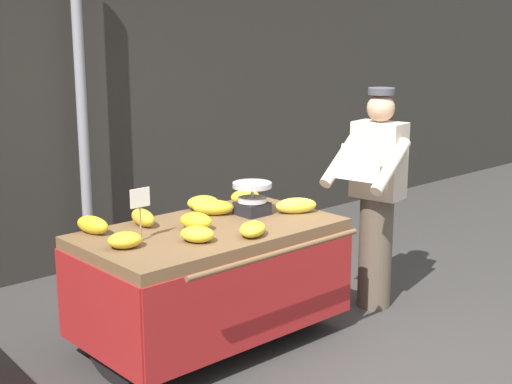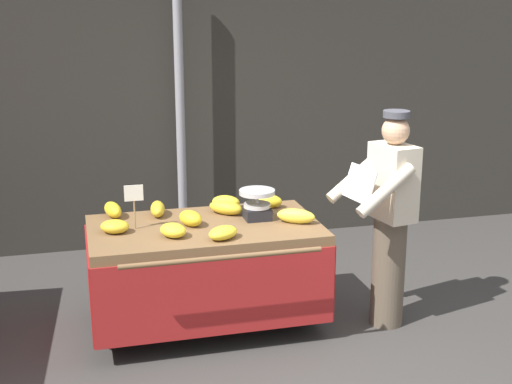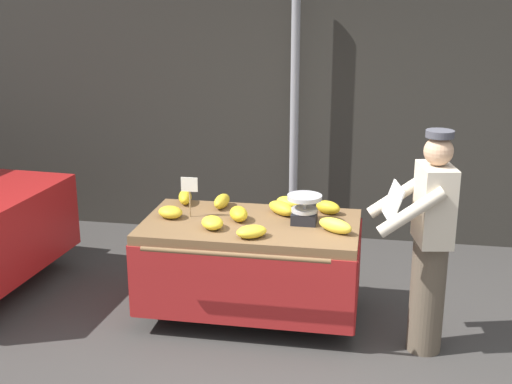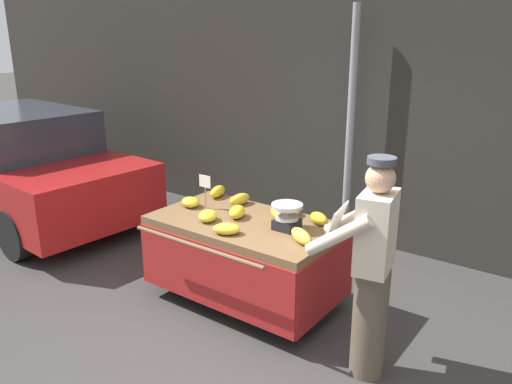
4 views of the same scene
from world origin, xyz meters
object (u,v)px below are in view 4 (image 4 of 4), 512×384
(banana_bunch_4, at_px, (218,192))
(banana_bunch_9, at_px, (279,213))
(banana_bunch_8, at_px, (319,219))
(weighing_scale, at_px, (287,217))
(banana_bunch_3, at_px, (291,209))
(banana_bunch_5, at_px, (240,199))
(vendor_person, at_px, (371,269))
(banana_cart, at_px, (245,243))
(banana_bunch_1, at_px, (301,236))
(banana_bunch_7, at_px, (237,212))
(price_sign, at_px, (205,184))
(banana_bunch_0, at_px, (208,216))
(parked_car, at_px, (24,166))
(street_pole, at_px, (350,131))
(banana_bunch_2, at_px, (191,202))
(banana_bunch_6, at_px, (227,229))

(banana_bunch_4, distance_m, banana_bunch_9, 0.89)
(banana_bunch_8, xyz_separation_m, banana_bunch_9, (-0.38, -0.09, -0.00))
(weighing_scale, bearing_deg, banana_bunch_3, 117.05)
(banana_bunch_5, bearing_deg, vendor_person, -20.14)
(vendor_person, bearing_deg, banana_cart, 167.94)
(banana_bunch_1, bearing_deg, banana_bunch_7, 169.72)
(price_sign, relative_size, banana_bunch_0, 1.56)
(vendor_person, distance_m, parked_car, 5.32)
(banana_cart, height_order, price_sign, price_sign)
(street_pole, height_order, banana_bunch_2, street_pole)
(weighing_scale, relative_size, banana_bunch_3, 1.21)
(banana_bunch_9, xyz_separation_m, parked_car, (-4.13, -0.16, -0.15))
(price_sign, xyz_separation_m, banana_bunch_8, (1.12, 0.28, -0.19))
(banana_bunch_5, distance_m, vendor_person, 1.82)
(banana_cart, bearing_deg, vendor_person, -12.06)
(banana_bunch_3, bearing_deg, parked_car, -175.63)
(parked_car, bearing_deg, banana_bunch_4, 5.43)
(weighing_scale, bearing_deg, banana_bunch_6, -131.51)
(banana_bunch_2, bearing_deg, banana_bunch_6, -24.29)
(banana_bunch_8, relative_size, parked_car, 0.06)
(street_pole, bearing_deg, vendor_person, -59.53)
(banana_bunch_5, bearing_deg, street_pole, 74.40)
(banana_bunch_5, height_order, banana_bunch_8, banana_bunch_5)
(street_pole, xyz_separation_m, banana_bunch_9, (0.10, -1.63, -0.51))
(banana_bunch_1, distance_m, banana_bunch_6, 0.66)
(parked_car, bearing_deg, banana_cart, -1.18)
(banana_bunch_2, relative_size, banana_bunch_7, 0.93)
(banana_cart, xyz_separation_m, price_sign, (-0.52, 0.04, 0.48))
(banana_bunch_2, relative_size, banana_bunch_3, 0.92)
(price_sign, xyz_separation_m, banana_bunch_1, (1.21, -0.17, -0.19))
(banana_bunch_9, bearing_deg, weighing_scale, -40.83)
(banana_bunch_0, height_order, banana_bunch_9, banana_bunch_9)
(weighing_scale, bearing_deg, banana_bunch_4, 162.93)
(banana_bunch_1, bearing_deg, parked_car, 177.43)
(price_sign, relative_size, banana_bunch_9, 1.15)
(banana_bunch_9, bearing_deg, banana_bunch_7, -145.77)
(banana_bunch_3, distance_m, banana_bunch_7, 0.52)
(banana_bunch_0, height_order, parked_car, parked_car)
(weighing_scale, bearing_deg, banana_cart, -172.64)
(price_sign, relative_size, banana_bunch_6, 1.42)
(banana_bunch_2, bearing_deg, banana_bunch_7, 3.09)
(banana_cart, height_order, vendor_person, vendor_person)
(banana_bunch_0, relative_size, banana_bunch_3, 0.94)
(banana_bunch_1, bearing_deg, banana_bunch_9, 142.39)
(street_pole, xyz_separation_m, banana_bunch_7, (-0.22, -1.85, -0.51))
(banana_bunch_5, xyz_separation_m, vendor_person, (1.71, -0.63, -0.03))
(banana_bunch_5, relative_size, vendor_person, 0.15)
(banana_bunch_6, bearing_deg, weighing_scale, 48.49)
(price_sign, relative_size, banana_bunch_5, 1.31)
(banana_cart, height_order, banana_bunch_1, banana_bunch_1)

